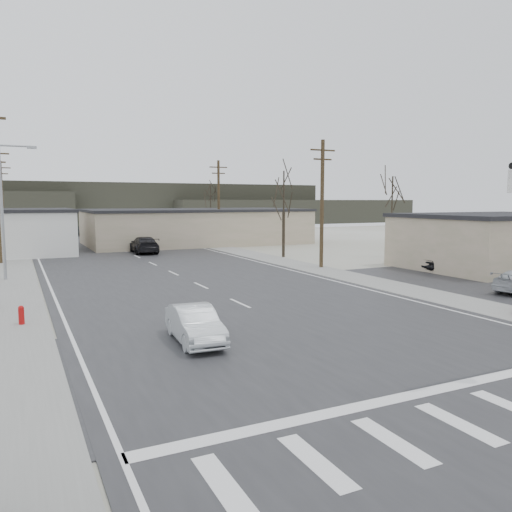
# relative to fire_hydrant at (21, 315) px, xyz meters

# --- Properties ---
(ground) EXTENTS (140.00, 140.00, 0.00)m
(ground) POSITION_rel_fire_hydrant_xyz_m (10.20, -8.00, -0.45)
(ground) COLOR silver
(ground) RESTS_ON ground
(main_road) EXTENTS (18.00, 110.00, 0.05)m
(main_road) POSITION_rel_fire_hydrant_xyz_m (10.20, 7.00, -0.43)
(main_road) COLOR #27272A
(main_road) RESTS_ON ground
(cross_road) EXTENTS (90.00, 10.00, 0.04)m
(cross_road) POSITION_rel_fire_hydrant_xyz_m (10.20, -8.00, -0.43)
(cross_road) COLOR #27272A
(cross_road) RESTS_ON ground
(sidewalk_left) EXTENTS (3.00, 90.00, 0.06)m
(sidewalk_left) POSITION_rel_fire_hydrant_xyz_m (-0.40, 12.00, -0.42)
(sidewalk_left) COLOR gray
(sidewalk_left) RESTS_ON ground
(sidewalk_right) EXTENTS (3.00, 90.00, 0.06)m
(sidewalk_right) POSITION_rel_fire_hydrant_xyz_m (20.80, 12.00, -0.42)
(sidewalk_right) COLOR gray
(sidewalk_right) RESTS_ON ground
(fire_hydrant) EXTENTS (0.24, 0.24, 0.87)m
(fire_hydrant) POSITION_rel_fire_hydrant_xyz_m (0.00, 0.00, 0.00)
(fire_hydrant) COLOR #A50C0C
(fire_hydrant) RESTS_ON ground
(building_right_far) EXTENTS (26.30, 14.30, 4.30)m
(building_right_far) POSITION_rel_fire_hydrant_xyz_m (20.20, 36.00, 1.70)
(building_right_far) COLOR tan
(building_right_far) RESTS_ON ground
(building_lot) EXTENTS (14.30, 10.30, 4.30)m
(building_lot) POSITION_rel_fire_hydrant_xyz_m (34.20, 4.00, 1.71)
(building_lot) COLOR tan
(building_lot) RESTS_ON ground
(upole_left_d) EXTENTS (2.20, 0.30, 10.00)m
(upole_left_d) POSITION_rel_fire_hydrant_xyz_m (-1.30, 44.00, 4.77)
(upole_left_d) COLOR #453620
(upole_left_d) RESTS_ON ground
(upole_right_a) EXTENTS (2.20, 0.30, 10.00)m
(upole_right_a) POSITION_rel_fire_hydrant_xyz_m (21.70, 10.00, 4.77)
(upole_right_a) COLOR #453620
(upole_right_a) RESTS_ON ground
(upole_right_b) EXTENTS (2.20, 0.30, 10.00)m
(upole_right_b) POSITION_rel_fire_hydrant_xyz_m (21.70, 32.00, 4.77)
(upole_right_b) COLOR #453620
(upole_right_b) RESTS_ON ground
(streetlight_main) EXTENTS (2.40, 0.25, 9.00)m
(streetlight_main) POSITION_rel_fire_hydrant_xyz_m (-0.60, 14.00, 4.64)
(streetlight_main) COLOR gray
(streetlight_main) RESTS_ON ground
(tree_right_mid) EXTENTS (3.74, 3.74, 8.33)m
(tree_right_mid) POSITION_rel_fire_hydrant_xyz_m (22.70, 18.00, 5.48)
(tree_right_mid) COLOR #332A1F
(tree_right_mid) RESTS_ON ground
(tree_right_far) EXTENTS (3.52, 3.52, 7.84)m
(tree_right_far) POSITION_rel_fire_hydrant_xyz_m (25.20, 44.00, 5.13)
(tree_right_far) COLOR #332A1F
(tree_right_far) RESTS_ON ground
(tree_lot) EXTENTS (3.52, 3.52, 7.84)m
(tree_lot) POSITION_rel_fire_hydrant_xyz_m (32.20, 14.00, 5.13)
(tree_lot) COLOR #332A1F
(tree_lot) RESTS_ON ground
(hill_center) EXTENTS (80.00, 18.00, 9.00)m
(hill_center) POSITION_rel_fire_hydrant_xyz_m (25.20, 88.00, 4.05)
(hill_center) COLOR #333026
(hill_center) RESTS_ON ground
(hill_right) EXTENTS (60.00, 18.00, 5.50)m
(hill_right) POSITION_rel_fire_hydrant_xyz_m (60.20, 82.00, 2.30)
(hill_right) COLOR #333026
(hill_right) RESTS_ON ground
(sedan_crossing) EXTENTS (1.68, 4.16, 1.34)m
(sedan_crossing) POSITION_rel_fire_hydrant_xyz_m (5.81, -5.71, 0.27)
(sedan_crossing) COLOR #B0B7BB
(sedan_crossing) RESTS_ON main_road
(car_far_a) EXTENTS (2.59, 5.82, 1.66)m
(car_far_a) POSITION_rel_fire_hydrant_xyz_m (11.58, 27.05, 0.42)
(car_far_a) COLOR black
(car_far_a) RESTS_ON main_road
(car_far_b) EXTENTS (2.09, 4.47, 1.48)m
(car_far_b) POSITION_rel_fire_hydrant_xyz_m (8.77, 56.11, 0.33)
(car_far_b) COLOR black
(car_far_b) RESTS_ON main_road
(car_parked_dark_a) EXTENTS (3.93, 1.86, 1.30)m
(car_parked_dark_a) POSITION_rel_fire_hydrant_xyz_m (29.01, 4.05, 0.23)
(car_parked_dark_a) COLOR black
(car_parked_dark_a) RESTS_ON parking_lot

